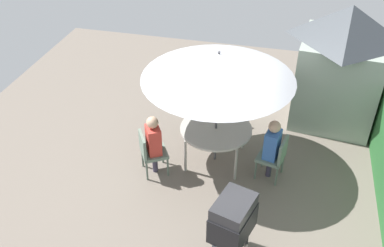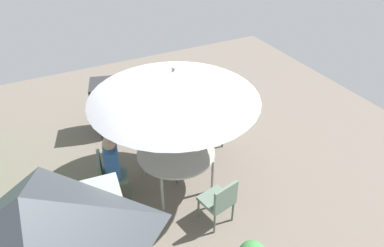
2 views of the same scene
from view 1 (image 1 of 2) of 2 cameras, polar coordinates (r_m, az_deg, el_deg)
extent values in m
plane|color=#6B6056|center=(8.61, 1.73, -5.22)|extent=(11.00, 11.00, 0.00)
cube|color=gray|center=(9.86, 18.54, 5.36)|extent=(1.81, 1.82, 1.91)
pyramid|color=#33383D|center=(9.30, 20.08, 12.35)|extent=(1.92, 1.93, 0.72)
cube|color=slate|center=(10.01, 23.04, 3.34)|extent=(0.69, 0.10, 1.49)
cylinder|color=#B2ADA3|center=(8.25, 3.17, -0.70)|extent=(1.37, 1.37, 0.04)
cylinder|color=gray|center=(8.94, 0.68, -0.47)|extent=(0.05, 0.05, 0.73)
cylinder|color=gray|center=(8.20, -0.88, -4.31)|extent=(0.05, 0.05, 0.73)
cylinder|color=gray|center=(8.81, 6.77, -1.35)|extent=(0.05, 0.05, 0.73)
cylinder|color=gray|center=(8.07, 5.78, -5.34)|extent=(0.05, 0.05, 0.73)
cylinder|color=#4C4C51|center=(8.01, 3.27, 1.71)|extent=(0.04, 0.04, 2.33)
cone|color=gray|center=(7.54, 3.51, 7.57)|extent=(2.73, 2.73, 0.47)
sphere|color=#4C4C51|center=(7.42, 3.58, 9.39)|extent=(0.06, 0.06, 0.06)
cube|color=black|center=(6.51, 5.38, -12.80)|extent=(0.81, 0.68, 0.45)
cube|color=#2B2B2E|center=(6.27, 5.54, -10.83)|extent=(0.77, 0.64, 0.20)
cylinder|color=#262628|center=(7.10, 3.86, -13.38)|extent=(0.06, 0.06, 0.55)
cylinder|color=#262628|center=(7.07, 7.30, -13.92)|extent=(0.06, 0.06, 0.55)
cube|color=slate|center=(8.17, -4.97, -3.86)|extent=(0.63, 0.63, 0.06)
cube|color=slate|center=(8.00, -6.52, -2.88)|extent=(0.42, 0.28, 0.45)
cylinder|color=#516155|center=(8.44, -6.53, -4.46)|extent=(0.04, 0.04, 0.45)
cylinder|color=#516155|center=(8.14, -5.95, -6.19)|extent=(0.04, 0.04, 0.45)
cylinder|color=#516155|center=(8.50, -3.89, -3.96)|extent=(0.04, 0.04, 0.45)
cylinder|color=#516155|center=(8.20, -3.21, -5.67)|extent=(0.04, 0.04, 0.45)
cube|color=slate|center=(8.17, 10.28, -4.39)|extent=(0.55, 0.55, 0.06)
cube|color=slate|center=(8.00, 11.88, -3.56)|extent=(0.46, 0.15, 0.45)
cylinder|color=#516155|center=(8.13, 11.03, -6.81)|extent=(0.04, 0.04, 0.45)
cylinder|color=#516155|center=(8.43, 11.83, -5.14)|extent=(0.04, 0.04, 0.45)
cylinder|color=#516155|center=(8.20, 8.36, -6.03)|extent=(0.04, 0.04, 0.45)
cylinder|color=#516155|center=(8.50, 9.25, -4.41)|extent=(0.04, 0.04, 0.45)
cube|color=slate|center=(9.31, 3.05, 1.76)|extent=(0.54, 0.54, 0.06)
cube|color=slate|center=(9.36, 3.08, 3.62)|extent=(0.14, 0.46, 0.45)
cylinder|color=#516155|center=(9.60, 4.19, 1.28)|extent=(0.04, 0.04, 0.45)
cylinder|color=#516155|center=(9.60, 1.81, 1.33)|extent=(0.04, 0.04, 0.45)
cylinder|color=#516155|center=(9.28, 4.25, -0.11)|extent=(0.04, 0.04, 0.45)
cylinder|color=#516155|center=(9.27, 1.78, -0.06)|extent=(0.04, 0.04, 0.45)
cylinder|color=silver|center=(10.37, 4.47, 3.52)|extent=(0.33, 0.33, 0.27)
sphere|color=#3D8442|center=(10.22, 4.55, 4.95)|extent=(0.39, 0.39, 0.39)
cube|color=#CC3D33|center=(7.98, -5.08, -2.16)|extent=(0.42, 0.38, 0.55)
sphere|color=tan|center=(7.75, -5.23, 0.15)|extent=(0.22, 0.22, 0.22)
cylinder|color=#383347|center=(8.30, -4.90, -4.98)|extent=(0.10, 0.10, 0.48)
cube|color=#3866B2|center=(7.98, 10.51, -2.71)|extent=(0.38, 0.31, 0.55)
sphere|color=tan|center=(7.75, 10.82, -0.42)|extent=(0.22, 0.22, 0.22)
cylinder|color=#383347|center=(8.30, 10.13, -5.50)|extent=(0.10, 0.10, 0.48)
camera|label=2|loc=(10.99, 20.13, 28.75)|focal=32.58mm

